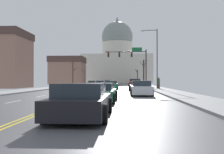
% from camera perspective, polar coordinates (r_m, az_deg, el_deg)
% --- Properties ---
extents(ground, '(20.00, 180.00, 0.20)m').
position_cam_1_polar(ground, '(34.55, -2.98, -2.91)').
color(ground, '#4C4C51').
extents(signal_gantry, '(7.91, 0.41, 7.40)m').
position_cam_1_polar(signal_gantry, '(47.51, 4.53, 4.31)').
color(signal_gantry, '#28282D').
rests_on(signal_gantry, ground).
extents(street_lamp_right, '(2.39, 0.24, 8.53)m').
position_cam_1_polar(street_lamp_right, '(36.28, 9.85, 5.33)').
color(street_lamp_right, '#333338').
rests_on(street_lamp_right, ground).
extents(capitol_building, '(31.52, 19.73, 31.13)m').
position_cam_1_polar(capitol_building, '(116.84, 1.21, 4.15)').
color(capitol_building, beige).
rests_on(capitol_building, ground).
extents(pickup_truck_near_00, '(2.33, 5.67, 1.56)m').
position_cam_1_polar(pickup_truck_near_00, '(44.13, 5.29, -1.52)').
color(pickup_truck_near_00, maroon).
rests_on(pickup_truck_near_00, ground).
extents(sedan_near_01, '(2.09, 4.41, 1.24)m').
position_cam_1_polar(sedan_near_01, '(36.68, -0.14, -1.89)').
color(sedan_near_01, '#1E7247').
rests_on(sedan_near_01, ground).
extents(sedan_near_02, '(2.12, 4.45, 1.22)m').
position_cam_1_polar(sedan_near_02, '(29.60, 5.94, -2.23)').
color(sedan_near_02, navy).
rests_on(sedan_near_02, ground).
extents(sedan_near_03, '(1.99, 4.70, 1.32)m').
position_cam_1_polar(sedan_near_03, '(22.43, 6.70, -2.63)').
color(sedan_near_03, silver).
rests_on(sedan_near_03, ground).
extents(sedan_near_04, '(2.13, 4.58, 1.19)m').
position_cam_1_polar(sedan_near_04, '(15.62, -2.82, -3.68)').
color(sedan_near_04, '#1E7247').
rests_on(sedan_near_04, ground).
extents(sedan_near_05, '(2.11, 4.42, 1.27)m').
position_cam_1_polar(sedan_near_05, '(9.19, -7.08, -5.67)').
color(sedan_near_05, black).
rests_on(sedan_near_05, ground).
extents(sedan_oncoming_00, '(2.14, 4.52, 1.20)m').
position_cam_1_polar(sedan_oncoming_00, '(52.35, -2.77, -1.53)').
color(sedan_oncoming_00, silver).
rests_on(sedan_oncoming_00, ground).
extents(sedan_oncoming_01, '(2.09, 4.32, 1.14)m').
position_cam_1_polar(sedan_oncoming_01, '(65.13, -4.69, -1.38)').
color(sedan_oncoming_01, '#6B6056').
rests_on(sedan_oncoming_01, ground).
extents(sedan_oncoming_02, '(1.93, 4.30, 1.23)m').
position_cam_1_polar(sedan_oncoming_02, '(74.86, -1.04, -1.25)').
color(sedan_oncoming_02, '#9EA3A8').
rests_on(sedan_oncoming_02, ground).
extents(flank_building_00, '(8.91, 8.11, 9.71)m').
position_cam_1_polar(flank_building_00, '(46.54, -24.18, 3.74)').
color(flank_building_00, '#8C6656').
rests_on(flank_building_00, ground).
extents(flank_building_01, '(10.95, 9.13, 8.79)m').
position_cam_1_polar(flank_building_01, '(81.91, -10.16, 1.52)').
color(flank_building_01, '#8C6656').
rests_on(flank_building_01, ground).
extents(bare_tree_00, '(1.96, 1.19, 6.19)m').
position_cam_1_polar(bare_tree_00, '(61.65, 7.29, 1.16)').
color(bare_tree_00, '#423328').
rests_on(bare_tree_00, ground).
extents(bare_tree_01, '(1.48, 1.36, 5.50)m').
position_cam_1_polar(bare_tree_01, '(74.01, -6.18, 0.60)').
color(bare_tree_01, brown).
rests_on(bare_tree_01, ground).
extents(bare_tree_02, '(1.38, 1.51, 5.23)m').
position_cam_1_polar(bare_tree_02, '(84.10, 5.85, 0.20)').
color(bare_tree_02, '#423328').
rests_on(bare_tree_02, ground).
extents(bare_tree_03, '(2.14, 1.02, 5.89)m').
position_cam_1_polar(bare_tree_03, '(57.76, -8.98, 0.99)').
color(bare_tree_03, '#4C3D2D').
rests_on(bare_tree_03, ground).
extents(pedestrian_00, '(0.35, 0.34, 1.63)m').
position_cam_1_polar(pedestrian_00, '(35.63, 10.66, -1.18)').
color(pedestrian_00, '#4C4238').
rests_on(pedestrian_00, ground).
extents(bicycle_parked, '(0.12, 1.77, 0.85)m').
position_cam_1_polar(bicycle_parked, '(37.66, 10.48, -2.00)').
color(bicycle_parked, black).
rests_on(bicycle_parked, ground).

